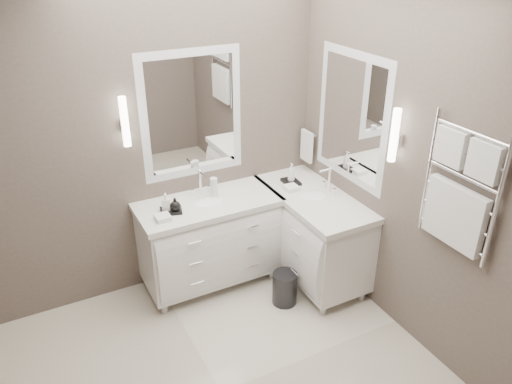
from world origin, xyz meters
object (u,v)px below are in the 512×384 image
towel_ladder (459,195)px  waste_bin (285,288)px  vanity_back (210,237)px  vanity_right (312,230)px

towel_ladder → waste_bin: 1.75m
towel_ladder → vanity_back: bearing=124.1°
towel_ladder → waste_bin: (-0.65, 1.05, -1.24)m
vanity_back → vanity_right: same height
waste_bin → vanity_right: bearing=30.5°
vanity_back → towel_ladder: towel_ladder is taller
vanity_back → vanity_right: bearing=-20.4°
vanity_back → towel_ladder: size_ratio=1.38×
vanity_right → towel_ladder: towel_ladder is taller
vanity_back → vanity_right: 0.93m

